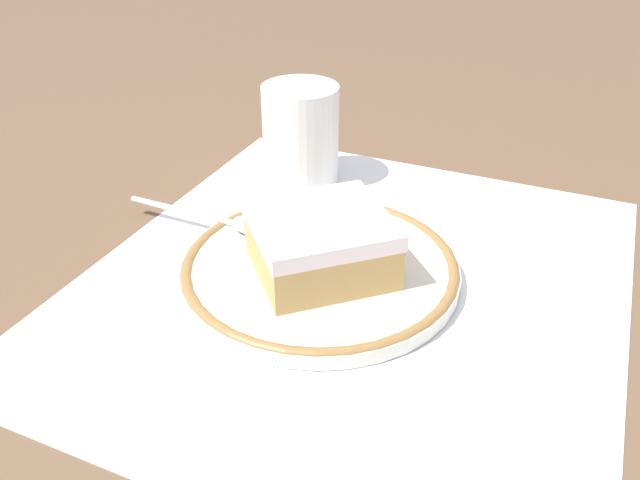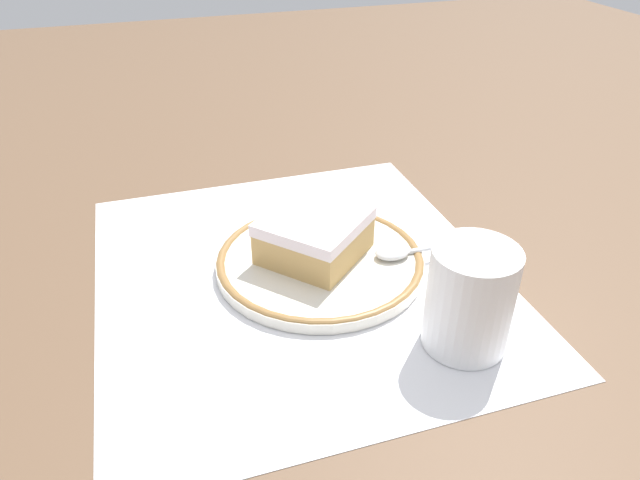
# 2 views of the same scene
# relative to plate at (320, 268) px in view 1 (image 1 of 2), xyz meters

# --- Properties ---
(ground_plane) EXTENTS (2.40, 2.40, 0.00)m
(ground_plane) POSITION_rel_plate_xyz_m (-0.01, 0.02, -0.01)
(ground_plane) COLOR brown
(placemat) EXTENTS (0.42, 0.38, 0.00)m
(placemat) POSITION_rel_plate_xyz_m (-0.01, 0.02, -0.01)
(placemat) COLOR white
(placemat) RESTS_ON ground_plane
(plate) EXTENTS (0.20, 0.20, 0.01)m
(plate) POSITION_rel_plate_xyz_m (0.00, 0.00, 0.00)
(plate) COLOR silver
(plate) RESTS_ON placemat
(cake_slice) EXTENTS (0.13, 0.13, 0.04)m
(cake_slice) POSITION_rel_plate_xyz_m (0.01, 0.00, 0.03)
(cake_slice) COLOR tan
(cake_slice) RESTS_ON plate
(spoon) EXTENTS (0.03, 0.13, 0.01)m
(spoon) POSITION_rel_plate_xyz_m (-0.02, -0.08, 0.01)
(spoon) COLOR silver
(spoon) RESTS_ON plate
(cup) EXTENTS (0.07, 0.07, 0.09)m
(cup) POSITION_rel_plate_xyz_m (-0.14, -0.08, 0.03)
(cup) COLOR white
(cup) RESTS_ON placemat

